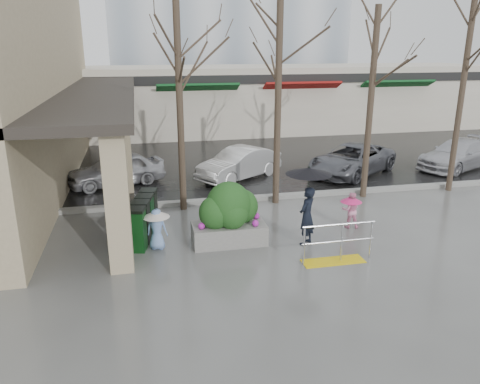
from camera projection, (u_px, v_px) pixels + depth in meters
name	position (u px, v px, depth m)	size (l,w,h in m)	color
ground	(271.00, 247.00, 12.69)	(120.00, 120.00, 0.00)	#51514F
street_asphalt	(186.00, 122.00, 33.20)	(120.00, 36.00, 0.01)	black
curb	(240.00, 199.00, 16.40)	(120.00, 0.30, 0.15)	gray
canopy_slab	(97.00, 89.00, 18.09)	(2.80, 18.00, 0.25)	#2D2823
pillar_front	(117.00, 201.00, 10.91)	(0.55, 0.55, 3.50)	tan
pillar_back	(123.00, 146.00, 16.97)	(0.55, 0.55, 3.50)	tan
storefront_row	(224.00, 99.00, 29.24)	(34.00, 6.74, 4.00)	beige
handrail	(336.00, 248.00, 11.74)	(1.90, 0.50, 1.03)	yellow
tree_west	(178.00, 50.00, 14.12)	(3.20, 3.20, 6.80)	#382B21
tree_midwest	(279.00, 45.00, 14.72)	(3.20, 3.20, 7.00)	#382B21
tree_mideast	(374.00, 57.00, 15.50)	(3.20, 3.20, 6.50)	#382B21
tree_east	(469.00, 41.00, 16.06)	(3.20, 3.20, 7.20)	#382B21
woman	(308.00, 197.00, 12.50)	(1.24, 1.24, 2.21)	black
child_pink	(351.00, 207.00, 13.88)	(0.64, 0.64, 1.09)	pink
child_blue	(157.00, 225.00, 12.38)	(0.72, 0.72, 1.13)	#799BD8
planter	(229.00, 214.00, 12.74)	(2.01, 1.18, 1.75)	gray
news_boxes	(143.00, 218.00, 13.11)	(0.94, 2.17, 1.18)	#0E3E14
car_a	(116.00, 169.00, 18.14)	(1.49, 3.70, 1.26)	#B6B6BB
car_b	(239.00, 164.00, 19.03)	(1.33, 3.82, 1.26)	white
car_c	(352.00, 160.00, 19.70)	(2.09, 4.53, 1.26)	slate
car_d	(458.00, 154.00, 20.66)	(1.77, 4.34, 1.26)	silver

